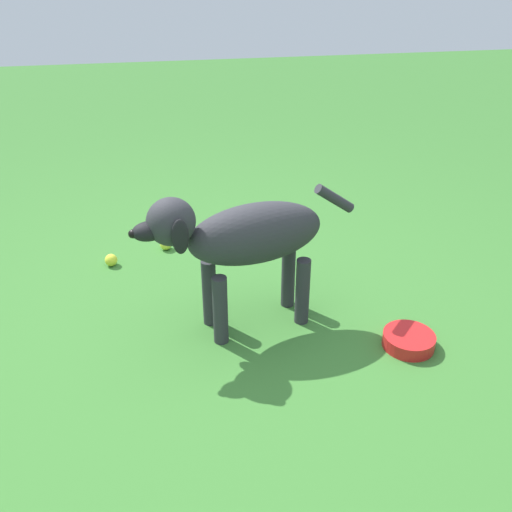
% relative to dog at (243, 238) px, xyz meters
% --- Properties ---
extents(ground, '(14.00, 14.00, 0.00)m').
position_rel_dog_xyz_m(ground, '(-0.01, 0.18, -0.44)').
color(ground, '#38722D').
extents(dog, '(0.35, 0.97, 0.66)m').
position_rel_dog_xyz_m(dog, '(0.00, 0.00, 0.00)').
color(dog, '#2D2D33').
rests_on(dog, ground).
extents(tennis_ball_0, '(0.07, 0.07, 0.07)m').
position_rel_dog_xyz_m(tennis_ball_0, '(0.67, 0.60, -0.41)').
color(tennis_ball_0, yellow).
rests_on(tennis_ball_0, ground).
extents(tennis_ball_1, '(0.07, 0.07, 0.07)m').
position_rel_dog_xyz_m(tennis_ball_1, '(0.79, 0.30, -0.41)').
color(tennis_ball_1, '#CDD73B').
rests_on(tennis_ball_1, ground).
extents(water_bowl, '(0.22, 0.22, 0.06)m').
position_rel_dog_xyz_m(water_bowl, '(-0.29, -0.66, -0.41)').
color(water_bowl, red).
rests_on(water_bowl, ground).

